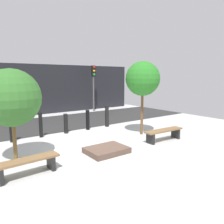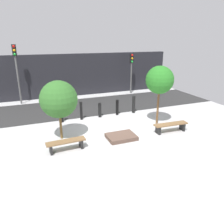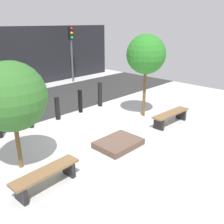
{
  "view_description": "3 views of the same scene",
  "coord_description": "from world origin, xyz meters",
  "px_view_note": "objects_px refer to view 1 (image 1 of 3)",
  "views": [
    {
      "loc": [
        -4.05,
        -6.47,
        2.55
      ],
      "look_at": [
        0.17,
        -0.73,
        1.4
      ],
      "focal_mm": 35.0,
      "sensor_mm": 36.0,
      "label": 1
    },
    {
      "loc": [
        -3.89,
        -9.32,
        4.57
      ],
      "look_at": [
        -0.4,
        -0.46,
        1.33
      ],
      "focal_mm": 35.0,
      "sensor_mm": 36.0,
      "label": 2
    },
    {
      "loc": [
        -5.09,
        -5.31,
        3.64
      ],
      "look_at": [
        -0.29,
        -0.66,
        1.2
      ],
      "focal_mm": 40.0,
      "sensor_mm": 36.0,
      "label": 3
    }
  ],
  "objects_px": {
    "bench_right": "(164,133)",
    "bollard_far_left": "(12,129)",
    "tree_behind_right_bench": "(143,79)",
    "bollard_far_right": "(107,116)",
    "planter_bed": "(107,150)",
    "traffic_light_mid_west": "(94,80)",
    "bench_left": "(27,164)",
    "bollard_right": "(88,120)",
    "tree_behind_left_bench": "(11,98)",
    "bollard_left": "(41,125)",
    "bollard_center": "(66,124)"
  },
  "relations": [
    {
      "from": "planter_bed",
      "to": "bollard_center",
      "type": "relative_size",
      "value": 1.51
    },
    {
      "from": "planter_bed",
      "to": "traffic_light_mid_west",
      "type": "xyz_separation_m",
      "value": [
        4.45,
        8.06,
        2.24
      ]
    },
    {
      "from": "bollard_center",
      "to": "traffic_light_mid_west",
      "type": "bearing_deg",
      "value": 47.23
    },
    {
      "from": "tree_behind_left_bench",
      "to": "bollard_right",
      "type": "distance_m",
      "value": 4.61
    },
    {
      "from": "tree_behind_left_bench",
      "to": "bollard_right",
      "type": "height_order",
      "value": "tree_behind_left_bench"
    },
    {
      "from": "bollard_far_left",
      "to": "bollard_left",
      "type": "bearing_deg",
      "value": 0.0
    },
    {
      "from": "tree_behind_left_bench",
      "to": "bench_right",
      "type": "bearing_deg",
      "value": -13.39
    },
    {
      "from": "bollard_far_left",
      "to": "bollard_center",
      "type": "relative_size",
      "value": 1.16
    },
    {
      "from": "bench_right",
      "to": "tree_behind_right_bench",
      "type": "relative_size",
      "value": 0.56
    },
    {
      "from": "bench_right",
      "to": "bollard_far_left",
      "type": "relative_size",
      "value": 1.74
    },
    {
      "from": "planter_bed",
      "to": "bollard_far_left",
      "type": "distance_m",
      "value": 3.99
    },
    {
      "from": "planter_bed",
      "to": "tree_behind_right_bench",
      "type": "bearing_deg",
      "value": 21.84
    },
    {
      "from": "planter_bed",
      "to": "tree_behind_left_bench",
      "type": "relative_size",
      "value": 0.48
    },
    {
      "from": "bench_right",
      "to": "bollard_far_left",
      "type": "bearing_deg",
      "value": 148.03
    },
    {
      "from": "bench_right",
      "to": "bollard_left",
      "type": "bearing_deg",
      "value": 140.7
    },
    {
      "from": "tree_behind_right_bench",
      "to": "bollard_far_right",
      "type": "distance_m",
      "value": 2.92
    },
    {
      "from": "bollard_far_left",
      "to": "planter_bed",
      "type": "bearing_deg",
      "value": -54.85
    },
    {
      "from": "bench_left",
      "to": "bollard_center",
      "type": "bearing_deg",
      "value": 49.47
    },
    {
      "from": "bench_right",
      "to": "bollard_far_right",
      "type": "relative_size",
      "value": 1.64
    },
    {
      "from": "bench_left",
      "to": "bollard_right",
      "type": "height_order",
      "value": "bollard_right"
    },
    {
      "from": "bollard_left",
      "to": "bollard_center",
      "type": "bearing_deg",
      "value": 0.0
    },
    {
      "from": "bollard_far_left",
      "to": "bollard_center",
      "type": "distance_m",
      "value": 2.28
    },
    {
      "from": "bench_right",
      "to": "bollard_center",
      "type": "height_order",
      "value": "bollard_center"
    },
    {
      "from": "bollard_far_left",
      "to": "bollard_far_right",
      "type": "relative_size",
      "value": 0.94
    },
    {
      "from": "bollard_far_left",
      "to": "traffic_light_mid_west",
      "type": "height_order",
      "value": "traffic_light_mid_west"
    },
    {
      "from": "bench_left",
      "to": "tree_behind_right_bench",
      "type": "bearing_deg",
      "value": 10.47
    },
    {
      "from": "bollard_left",
      "to": "traffic_light_mid_west",
      "type": "relative_size",
      "value": 0.32
    },
    {
      "from": "bollard_far_left",
      "to": "traffic_light_mid_west",
      "type": "distance_m",
      "value": 8.48
    },
    {
      "from": "bollard_center",
      "to": "traffic_light_mid_west",
      "type": "distance_m",
      "value": 6.83
    },
    {
      "from": "bollard_right",
      "to": "traffic_light_mid_west",
      "type": "xyz_separation_m",
      "value": [
        3.31,
        4.82,
        1.85
      ]
    },
    {
      "from": "bollard_far_left",
      "to": "bollard_right",
      "type": "height_order",
      "value": "bollard_far_left"
    },
    {
      "from": "tree_behind_right_bench",
      "to": "bollard_far_right",
      "type": "relative_size",
      "value": 2.93
    },
    {
      "from": "tree_behind_right_bench",
      "to": "tree_behind_left_bench",
      "type": "bearing_deg",
      "value": 180.0
    },
    {
      "from": "bollard_far_left",
      "to": "bollard_right",
      "type": "relative_size",
      "value": 1.08
    },
    {
      "from": "bench_right",
      "to": "bollard_far_left",
      "type": "distance_m",
      "value": 6.02
    },
    {
      "from": "bollard_far_right",
      "to": "tree_behind_left_bench",
      "type": "bearing_deg",
      "value": -156.17
    },
    {
      "from": "bench_right",
      "to": "tree_behind_right_bench",
      "type": "distance_m",
      "value": 2.48
    },
    {
      "from": "tree_behind_right_bench",
      "to": "traffic_light_mid_west",
      "type": "height_order",
      "value": "traffic_light_mid_west"
    },
    {
      "from": "bollard_right",
      "to": "bollard_far_left",
      "type": "bearing_deg",
      "value": 180.0
    },
    {
      "from": "bench_left",
      "to": "bollard_center",
      "type": "height_order",
      "value": "bollard_center"
    },
    {
      "from": "tree_behind_right_bench",
      "to": "bollard_left",
      "type": "relative_size",
      "value": 2.99
    },
    {
      "from": "bollard_left",
      "to": "bollard_center",
      "type": "distance_m",
      "value": 1.15
    },
    {
      "from": "tree_behind_left_bench",
      "to": "traffic_light_mid_west",
      "type": "distance_m",
      "value": 9.98
    },
    {
      "from": "bench_right",
      "to": "traffic_light_mid_west",
      "type": "relative_size",
      "value": 0.54
    },
    {
      "from": "bollard_left",
      "to": "tree_behind_right_bench",
      "type": "bearing_deg",
      "value": -29.88
    },
    {
      "from": "bench_left",
      "to": "bollard_left",
      "type": "bearing_deg",
      "value": 63.39
    },
    {
      "from": "bench_left",
      "to": "bollard_right",
      "type": "xyz_separation_m",
      "value": [
        3.79,
        3.44,
        0.16
      ]
    },
    {
      "from": "bollard_left",
      "to": "traffic_light_mid_west",
      "type": "distance_m",
      "value": 7.6
    },
    {
      "from": "bench_right",
      "to": "planter_bed",
      "type": "xyz_separation_m",
      "value": [
        -2.65,
        0.2,
        -0.24
      ]
    },
    {
      "from": "planter_bed",
      "to": "bollard_center",
      "type": "bearing_deg",
      "value": 90.0
    }
  ]
}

